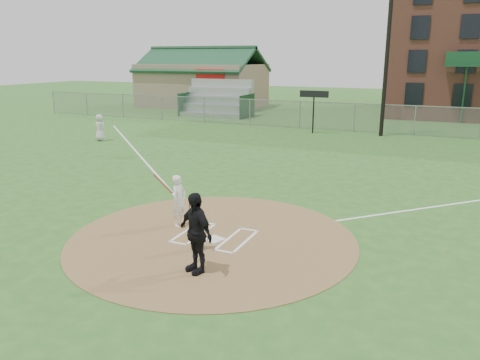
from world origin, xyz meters
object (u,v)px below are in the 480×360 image
at_px(catcher, 199,232).
at_px(home_plate, 214,239).
at_px(batter_at_plate, 179,200).
at_px(umpire, 196,233).
at_px(ondeck_player, 100,128).

bearing_deg(catcher, home_plate, 99.14).
bearing_deg(batter_at_plate, catcher, -44.10).
xyz_separation_m(catcher, umpire, (0.56, -1.18, 0.48)).
distance_m(catcher, umpire, 1.39).
height_order(catcher, umpire, umpire).
relative_size(catcher, batter_at_plate, 0.61).
height_order(home_plate, catcher, catcher).
bearing_deg(batter_at_plate, ondeck_player, 138.02).
distance_m(home_plate, catcher, 0.97).
xyz_separation_m(umpire, ondeck_player, (-14.68, 13.99, -0.21)).
bearing_deg(batter_at_plate, umpire, -51.95).
distance_m(catcher, batter_at_plate, 2.12).
bearing_deg(umpire, ondeck_player, 162.19).
bearing_deg(ondeck_player, umpire, 137.32).
height_order(umpire, ondeck_player, umpire).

